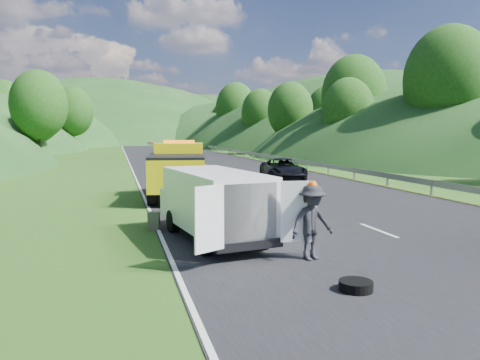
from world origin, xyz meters
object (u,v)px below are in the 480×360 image
object	(u,v)px
woman	(187,227)
passing_suv	(283,180)
child	(227,233)
spare_tire	(356,291)
white_van	(213,201)
suitcase	(154,221)
tow_truck	(178,170)
worker	(311,260)

from	to	relation	value
woman	passing_suv	bearing A→B (deg)	-17.41
woman	passing_suv	distance (m)	15.63
woman	child	size ratio (longest dim) A/B	1.69
woman	spare_tire	xyz separation A→B (m)	(2.35, -7.18, 0.00)
white_van	suitcase	distance (m)	2.58
tow_truck	woman	distance (m)	7.04
child	passing_suv	xyz separation A→B (m)	(7.17, 14.54, 0.00)
suitcase	spare_tire	distance (m)	7.82
spare_tire	white_van	bearing A→B (deg)	109.89
child	spare_tire	size ratio (longest dim) A/B	1.47
worker	spare_tire	size ratio (longest dim) A/B	2.75
woman	spare_tire	world-z (taller)	woman
tow_truck	passing_suv	world-z (taller)	tow_truck
woman	child	world-z (taller)	woman
spare_tire	passing_suv	xyz separation A→B (m)	(5.90, 20.44, 0.00)
woman	tow_truck	bearing A→B (deg)	9.42
woman	worker	distance (m)	5.38
white_van	spare_tire	xyz separation A→B (m)	(1.87, -5.17, -1.17)
tow_truck	woman	size ratio (longest dim) A/B	3.94
passing_suv	worker	bearing A→B (deg)	-100.33
suitcase	spare_tire	bearing A→B (deg)	-63.57
woman	worker	size ratio (longest dim) A/B	0.90
tow_truck	passing_suv	xyz separation A→B (m)	(7.65, 6.39, -1.35)
worker	passing_suv	distance (m)	19.00
worker	suitcase	world-z (taller)	worker
tow_truck	passing_suv	distance (m)	10.05
worker	passing_suv	world-z (taller)	worker
child	passing_suv	distance (m)	16.21
white_van	worker	world-z (taller)	white_van
suitcase	child	bearing A→B (deg)	-26.37
tow_truck	spare_tire	world-z (taller)	tow_truck
tow_truck	worker	xyz separation A→B (m)	(1.81, -11.69, -1.35)
woman	suitcase	bearing A→B (deg)	113.50
woman	spare_tire	size ratio (longest dim) A/B	2.49
white_van	suitcase	bearing A→B (deg)	122.32
white_van	woman	world-z (taller)	white_van
child	worker	world-z (taller)	worker
white_van	passing_suv	bearing A→B (deg)	54.01
woman	suitcase	distance (m)	1.18
white_van	spare_tire	size ratio (longest dim) A/B	8.86
child	spare_tire	bearing A→B (deg)	-54.87
white_van	passing_suv	distance (m)	17.18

